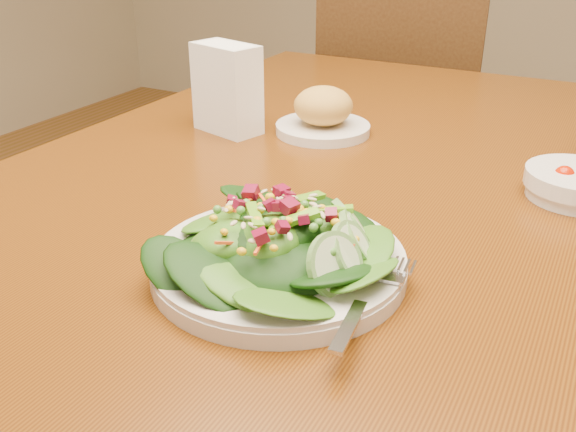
# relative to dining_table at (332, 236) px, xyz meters

# --- Properties ---
(dining_table) EXTENTS (0.90, 1.40, 0.75)m
(dining_table) POSITION_rel_dining_table_xyz_m (0.00, 0.00, 0.00)
(dining_table) COLOR #5E310A
(dining_table) RESTS_ON ground_plane
(chair_far) EXTENTS (0.51, 0.51, 0.97)m
(chair_far) POSITION_rel_dining_table_xyz_m (-0.22, 0.97, -0.13)
(chair_far) COLOR #402A11
(chair_far) RESTS_ON ground_plane
(salad_plate) EXTENTS (0.26, 0.26, 0.07)m
(salad_plate) POSITION_rel_dining_table_xyz_m (0.07, -0.27, 0.13)
(salad_plate) COLOR silver
(salad_plate) RESTS_ON dining_table
(bread_plate) EXTENTS (0.15, 0.15, 0.08)m
(bread_plate) POSITION_rel_dining_table_xyz_m (-0.09, 0.15, 0.13)
(bread_plate) COLOR silver
(bread_plate) RESTS_ON dining_table
(napkin_holder) EXTENTS (0.12, 0.09, 0.14)m
(napkin_holder) POSITION_rel_dining_table_xyz_m (-0.23, 0.09, 0.18)
(napkin_holder) COLOR white
(napkin_holder) RESTS_ON dining_table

